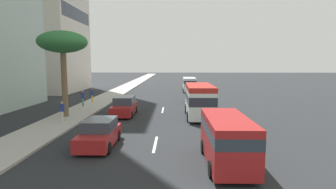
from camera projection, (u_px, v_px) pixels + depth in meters
The scene contains 14 objects.
ground_plane at pixel (165, 100), 34.86m from camera, with size 198.00×198.00×0.00m, color #26282B.
sidewalk_right at pixel (103, 99), 35.01m from camera, with size 162.00×3.42×0.15m, color #B2ADA3.
lane_stripe_mid at pixel (155, 144), 15.91m from camera, with size 3.20×0.16×0.01m, color silver.
lane_stripe_far at pixel (163, 110), 27.41m from camera, with size 3.20×0.16×0.01m, color silver.
van_lead at pixel (189, 84), 44.10m from camera, with size 4.74×2.10×2.38m.
minibus_second at pixel (199, 99), 23.72m from camera, with size 6.32×2.37×2.87m.
car_third at pixel (195, 96), 32.64m from camera, with size 4.36×1.90×1.62m.
van_fourth at pixel (227, 137), 12.67m from camera, with size 5.13×2.06×2.27m.
car_fifth at pixel (124, 106), 24.67m from camera, with size 4.54×1.92×1.71m.
car_sixth at pixel (99, 134), 15.45m from camera, with size 4.01×1.86×1.57m.
pedestrian_near_lamp at pixel (62, 110), 21.51m from camera, with size 0.30×0.37×1.59m.
pedestrian_mid_block at pixel (83, 97), 28.92m from camera, with size 0.30×0.33×1.70m.
pedestrian_by_tree at pixel (92, 95), 31.65m from camera, with size 0.33×0.38×1.68m.
palm_tree at pixel (63, 44), 22.75m from camera, with size 4.13×4.13×7.36m.
Camera 1 is at (-3.02, -1.06, 4.80)m, focal length 28.67 mm.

